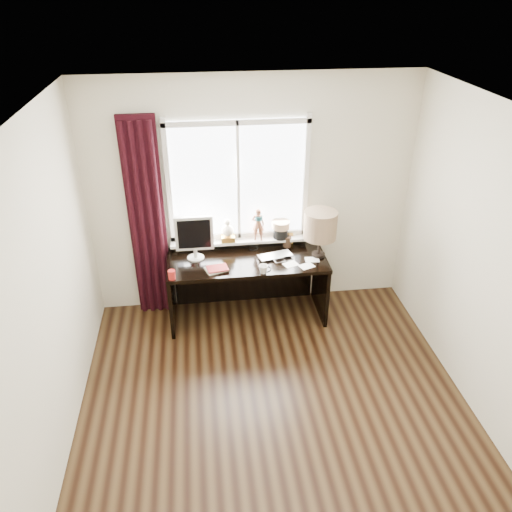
{
  "coord_description": "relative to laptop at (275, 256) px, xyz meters",
  "views": [
    {
      "loc": [
        -0.57,
        -2.96,
        3.43
      ],
      "look_at": [
        -0.05,
        1.25,
        1.0
      ],
      "focal_mm": 35.0,
      "sensor_mm": 36.0,
      "label": 1
    }
  ],
  "objects": [
    {
      "name": "icon_frame",
      "position": [
        0.2,
        0.28,
        0.05
      ],
      "size": [
        0.1,
        0.03,
        0.13
      ],
      "color": "gold",
      "rests_on": "desk"
    },
    {
      "name": "mug",
      "position": [
        -0.17,
        -0.31,
        0.03
      ],
      "size": [
        0.13,
        0.12,
        0.09
      ],
      "primitive_type": "imported",
      "rotation": [
        0.0,
        0.0,
        0.54
      ],
      "color": "white",
      "rests_on": "desk"
    },
    {
      "name": "wall_right",
      "position": [
        1.54,
        -1.64,
        0.54
      ],
      "size": [
        0.0,
        4.0,
        2.6
      ],
      "primitive_type": "cube",
      "rotation": [
        1.57,
        0.0,
        1.57
      ],
      "color": "beige",
      "rests_on": "ground"
    },
    {
      "name": "window",
      "position": [
        -0.34,
        0.31,
        0.55
      ],
      "size": [
        1.52,
        0.21,
        1.4
      ],
      "color": "white",
      "rests_on": "ground"
    },
    {
      "name": "floor",
      "position": [
        -0.21,
        -1.64,
        -0.76
      ],
      "size": [
        3.5,
        4.0,
        0.0
      ],
      "primitive_type": "cube",
      "color": "#412D17",
      "rests_on": "ground"
    },
    {
      "name": "table_lamp",
      "position": [
        0.47,
        -0.03,
        0.35
      ],
      "size": [
        0.35,
        0.35,
        0.52
      ],
      "color": "black",
      "rests_on": "desk"
    },
    {
      "name": "monitor",
      "position": [
        -0.85,
        0.08,
        0.26
      ],
      "size": [
        0.4,
        0.18,
        0.49
      ],
      "color": "beige",
      "rests_on": "desk"
    },
    {
      "name": "ceiling",
      "position": [
        -0.21,
        -1.64,
        1.84
      ],
      "size": [
        3.5,
        4.0,
        0.0
      ],
      "primitive_type": "cube",
      "color": "white",
      "rests_on": "wall_back"
    },
    {
      "name": "notebook_stack",
      "position": [
        -0.64,
        -0.19,
        0.0
      ],
      "size": [
        0.26,
        0.22,
        0.03
      ],
      "color": "beige",
      "rests_on": "desk"
    },
    {
      "name": "desk",
      "position": [
        -0.31,
        0.09,
        -0.26
      ],
      "size": [
        1.7,
        0.7,
        0.75
      ],
      "color": "black",
      "rests_on": "floor"
    },
    {
      "name": "wall_left",
      "position": [
        -1.96,
        -1.64,
        0.54
      ],
      "size": [
        0.0,
        4.0,
        2.6
      ],
      "primitive_type": "cube",
      "rotation": [
        1.57,
        0.0,
        1.57
      ],
      "color": "beige",
      "rests_on": "ground"
    },
    {
      "name": "desk_cables",
      "position": [
        -0.14,
        -0.06,
        -0.01
      ],
      "size": [
        0.26,
        0.59,
        0.01
      ],
      "color": "black",
      "rests_on": "desk"
    },
    {
      "name": "red_cup",
      "position": [
        -1.09,
        -0.31,
        0.03
      ],
      "size": [
        0.07,
        0.07,
        0.1
      ],
      "primitive_type": "cylinder",
      "color": "#A51C19",
      "rests_on": "desk"
    },
    {
      "name": "curtain",
      "position": [
        -1.34,
        0.27,
        0.35
      ],
      "size": [
        0.38,
        0.09,
        2.25
      ],
      "color": "black",
      "rests_on": "floor"
    },
    {
      "name": "brush_holder",
      "position": [
        0.17,
        0.22,
        0.05
      ],
      "size": [
        0.09,
        0.09,
        0.25
      ],
      "color": "black",
      "rests_on": "desk"
    },
    {
      "name": "loose_papers",
      "position": [
        0.27,
        -0.17,
        -0.01
      ],
      "size": [
        0.41,
        0.27,
        0.0
      ],
      "color": "white",
      "rests_on": "desk"
    },
    {
      "name": "laptop",
      "position": [
        0.0,
        0.0,
        0.0
      ],
      "size": [
        0.41,
        0.31,
        0.03
      ],
      "primitive_type": "imported",
      "rotation": [
        0.0,
        0.0,
        0.24
      ],
      "color": "silver",
      "rests_on": "desk"
    },
    {
      "name": "wall_back",
      "position": [
        -0.21,
        0.36,
        0.54
      ],
      "size": [
        3.5,
        0.0,
        2.6
      ],
      "primitive_type": "cube",
      "rotation": [
        1.57,
        0.0,
        0.0
      ],
      "color": "beige",
      "rests_on": "ground"
    }
  ]
}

